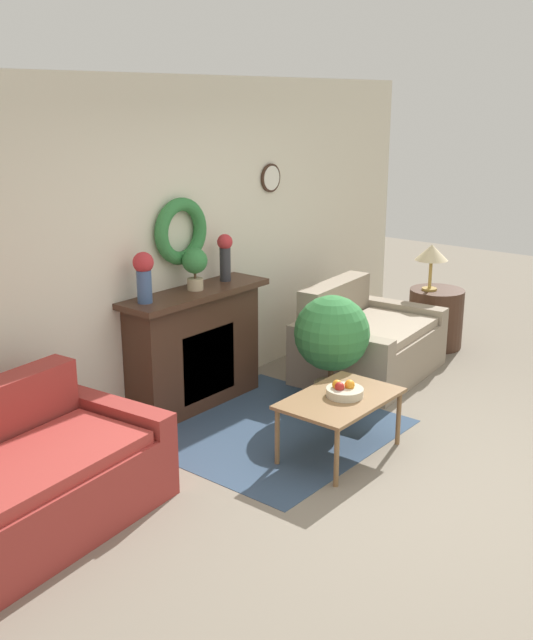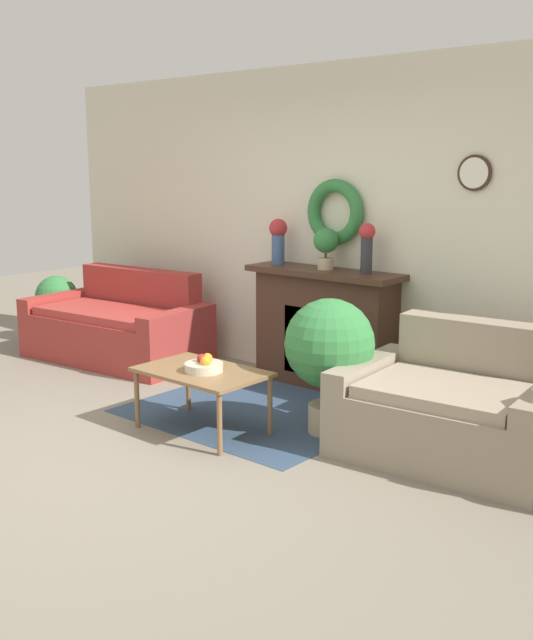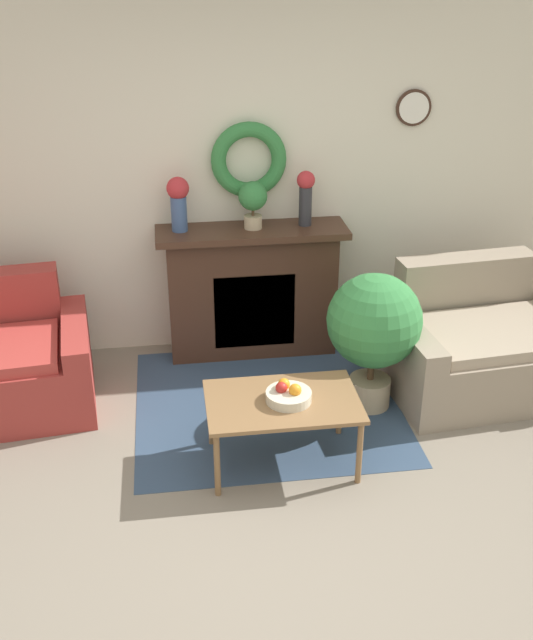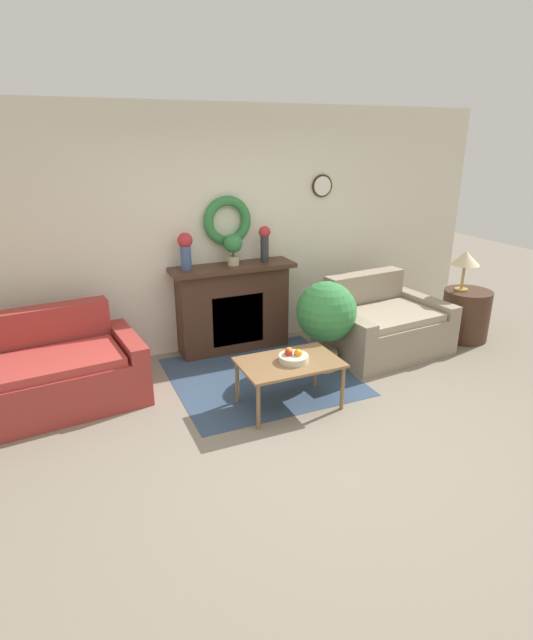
% 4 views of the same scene
% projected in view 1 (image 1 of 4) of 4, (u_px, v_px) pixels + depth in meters
% --- Properties ---
extents(ground_plane, '(16.00, 16.00, 0.00)m').
position_uv_depth(ground_plane, '(417.00, 484.00, 5.09)').
color(ground_plane, gray).
extents(floor_rug, '(1.80, 1.69, 0.01)m').
position_uv_depth(floor_rug, '(270.00, 429.00, 5.92)').
color(floor_rug, '#334760').
rests_on(floor_rug, ground_plane).
extents(wall_back, '(6.80, 0.17, 2.70)m').
position_uv_depth(wall_back, '(171.00, 246.00, 6.12)').
color(wall_back, beige).
rests_on(wall_back, ground_plane).
extents(fireplace, '(1.40, 0.41, 1.01)m').
position_uv_depth(fireplace, '(195.00, 348.00, 6.26)').
color(fireplace, '#42281C').
rests_on(fireplace, ground_plane).
extents(couch_left, '(1.86, 1.10, 0.86)m').
position_uv_depth(couch_left, '(18.00, 487.00, 4.44)').
color(couch_left, '#9E332D').
rests_on(couch_left, ground_plane).
extents(loveseat_right, '(1.45, 1.11, 0.85)m').
position_uv_depth(loveseat_right, '(366.00, 343.00, 7.05)').
color(loveseat_right, gray).
rests_on(loveseat_right, ground_plane).
extents(coffee_table, '(0.91, 0.59, 0.45)m').
position_uv_depth(coffee_table, '(340.00, 403.00, 5.41)').
color(coffee_table, olive).
rests_on(coffee_table, ground_plane).
extents(fruit_bowl, '(0.27, 0.27, 0.12)m').
position_uv_depth(fruit_bowl, '(344.00, 391.00, 5.40)').
color(fruit_bowl, beige).
rests_on(fruit_bowl, coffee_table).
extents(side_table_by_loveseat, '(0.56, 0.56, 0.62)m').
position_uv_depth(side_table_by_loveseat, '(435.00, 318.00, 7.82)').
color(side_table_by_loveseat, '#42281C').
rests_on(side_table_by_loveseat, ground_plane).
extents(table_lamp, '(0.34, 0.34, 0.48)m').
position_uv_depth(table_lamp, '(432.00, 254.00, 7.60)').
color(table_lamp, '#B28E42').
rests_on(table_lamp, side_table_by_loveseat).
extents(vase_on_mantel_left, '(0.16, 0.16, 0.39)m').
position_uv_depth(vase_on_mantel_left, '(144.00, 273.00, 5.67)').
color(vase_on_mantel_left, '#3D5684').
rests_on(vase_on_mantel_left, fireplace).
extents(vase_on_mantel_right, '(0.13, 0.13, 0.40)m').
position_uv_depth(vase_on_mantel_right, '(225.00, 254.00, 6.35)').
color(vase_on_mantel_right, '#2D2D33').
rests_on(vase_on_mantel_right, fireplace).
extents(potted_plant_on_mantel, '(0.21, 0.21, 0.35)m').
position_uv_depth(potted_plant_on_mantel, '(195.00, 264.00, 6.05)').
color(potted_plant_on_mantel, tan).
rests_on(potted_plant_on_mantel, fireplace).
extents(potted_plant_floor_by_loveseat, '(0.63, 0.63, 0.97)m').
position_uv_depth(potted_plant_floor_by_loveseat, '(332.00, 337.00, 6.20)').
color(potted_plant_floor_by_loveseat, tan).
rests_on(potted_plant_floor_by_loveseat, ground_plane).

